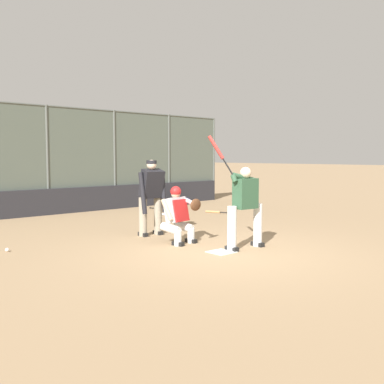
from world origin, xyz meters
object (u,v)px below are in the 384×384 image
Objects in this scene: umpire_home at (151,195)px; spare_bat_by_padding at (160,209)px; catcher_behind_plate at (179,214)px; equipment_bag_dugout_side at (176,202)px; spare_bat_first_base_side at (163,214)px; spare_bat_near_backstop at (215,212)px; batter_at_plate at (245,204)px; baseball_loose at (7,250)px.

spare_bat_by_padding is at bearing -125.56° from umpire_home.
catcher_behind_plate is 0.69× the size of umpire_home.
catcher_behind_plate is 0.88× the size of equipment_bag_dugout_side.
umpire_home is 6.19m from equipment_bag_dugout_side.
catcher_behind_plate is at bearing 144.80° from spare_bat_first_base_side.
spare_bat_first_base_side is at bearing -131.82° from catcher_behind_plate.
umpire_home is 2.05× the size of spare_bat_near_backstop.
batter_at_plate is 6.49m from spare_bat_by_padding.
spare_bat_by_padding is at bearing 29.74° from equipment_bag_dugout_side.
umpire_home is 1.28× the size of equipment_bag_dugout_side.
batter_at_plate is 1.41m from catcher_behind_plate.
spare_bat_near_backstop is at bearing -149.42° from umpire_home.
batter_at_plate reaches higher than spare_bat_first_base_side.
spare_bat_by_padding is (-3.05, -3.56, -0.88)m from umpire_home.
spare_bat_by_padding is 1.52m from equipment_bag_dugout_side.
batter_at_plate is 7.74m from equipment_bag_dugout_side.
equipment_bag_dugout_side is (-7.40, -3.88, 0.09)m from baseball_loose.
baseball_loose reaches higher than spare_bat_by_padding.
spare_bat_by_padding is (0.83, -1.71, 0.00)m from spare_bat_near_backstop.
spare_bat_first_base_side is (-2.44, -3.57, -0.57)m from catcher_behind_plate.
baseball_loose reaches higher than spare_bat_first_base_side.
baseball_loose is at bearing -35.06° from catcher_behind_plate.
catcher_behind_plate is 4.36m from spare_bat_first_base_side.
spare_bat_by_padding is at bearing -152.76° from baseball_loose.
equipment_bag_dugout_side is (-2.06, -1.83, 0.09)m from spare_bat_first_base_side.
equipment_bag_dugout_side is (-0.49, -2.46, 0.09)m from spare_bat_near_backstop.
baseball_loose is at bearing 110.18° from spare_bat_first_base_side.
equipment_bag_dugout_side reaches higher than spare_bat_first_base_side.
spare_bat_near_backstop is 0.62× the size of equipment_bag_dugout_side.
catcher_behind_plate is at bearing 106.50° from spare_bat_near_backstop.
batter_at_plate is at bearing 107.92° from catcher_behind_plate.
umpire_home is 1.85× the size of spare_bat_by_padding.
spare_bat_first_base_side is at bearing 41.63° from equipment_bag_dugout_side.
spare_bat_near_backstop is at bearing -125.57° from batter_at_plate.
batter_at_plate reaches higher than equipment_bag_dugout_side.
umpire_home reaches higher than baseball_loose.
spare_bat_near_backstop is at bearing 26.83° from spare_bat_by_padding.
spare_bat_by_padding is 0.69× the size of equipment_bag_dugout_side.
spare_bat_by_padding is 1.02× the size of spare_bat_first_base_side.
spare_bat_near_backstop is 1.69m from spare_bat_first_base_side.
baseball_loose is at bearing -34.74° from batter_at_plate.
catcher_behind_plate is at bearing -60.98° from batter_at_plate.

